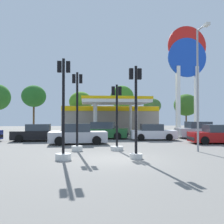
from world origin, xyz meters
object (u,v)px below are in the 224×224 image
at_px(tree_1, 34,96).
at_px(car_5, 217,135).
at_px(tree_3, 122,97).
at_px(tree_5, 186,105).
at_px(corner_streetlamp, 199,78).
at_px(tree_4, 152,106).
at_px(car_0, 37,133).
at_px(car_3, 78,135).
at_px(tree_2, 81,102).
at_px(car_4, 199,131).
at_px(car_6, 104,131).
at_px(traffic_signal_2, 77,121).
at_px(station_pole_sign, 187,65).
at_px(traffic_signal_1, 136,120).
at_px(traffic_signal_0, 117,128).
at_px(traffic_signal_3, 63,126).
at_px(car_1, 153,133).

bearing_deg(tree_1, car_5, -46.42).
relative_size(tree_3, tree_5, 1.24).
height_order(tree_3, corner_streetlamp, corner_streetlamp).
xyz_separation_m(tree_4, tree_5, (5.62, -0.31, 0.18)).
height_order(car_0, tree_1, tree_1).
distance_m(car_3, tree_3, 21.97).
height_order(car_3, tree_2, tree_2).
relative_size(car_3, tree_4, 0.90).
relative_size(tree_2, tree_4, 1.17).
height_order(car_0, car_4, car_4).
bearing_deg(car_6, traffic_signal_2, -105.75).
bearing_deg(traffic_signal_2, station_pole_sign, 44.26).
distance_m(traffic_signal_1, tree_3, 28.03).
distance_m(station_pole_sign, car_6, 13.11).
bearing_deg(traffic_signal_0, tree_4, 69.35).
height_order(traffic_signal_0, tree_4, tree_4).
bearing_deg(traffic_signal_3, traffic_signal_1, 0.06).
bearing_deg(car_0, tree_5, 38.54).
distance_m(tree_3, tree_4, 5.15).
relative_size(car_4, corner_streetlamp, 0.61).
bearing_deg(traffic_signal_3, car_0, 107.48).
height_order(traffic_signal_0, corner_streetlamp, corner_streetlamp).
relative_size(traffic_signal_0, traffic_signal_1, 0.88).
relative_size(traffic_signal_1, tree_3, 0.66).
bearing_deg(car_0, car_1, -1.00).
relative_size(traffic_signal_3, corner_streetlamp, 0.67).
xyz_separation_m(tree_2, corner_streetlamp, (7.61, -24.12, 0.09)).
xyz_separation_m(car_3, tree_5, (17.14, 19.40, 3.32)).
bearing_deg(tree_1, station_pole_sign, -27.21).
xyz_separation_m(car_1, tree_2, (-6.92, 16.15, 3.77)).
relative_size(car_4, traffic_signal_3, 0.91).
bearing_deg(car_3, tree_4, 59.69).
height_order(car_0, car_1, car_0).
distance_m(traffic_signal_2, tree_3, 25.51).
bearing_deg(car_3, corner_streetlamp, -35.27).
xyz_separation_m(tree_3, tree_5, (10.51, -1.04, -1.24)).
relative_size(tree_4, corner_streetlamp, 0.67).
height_order(tree_4, tree_5, tree_5).
distance_m(car_1, car_6, 4.76).
xyz_separation_m(traffic_signal_1, corner_streetlamp, (4.34, 1.86, 2.52)).
relative_size(station_pole_sign, tree_3, 1.78).
distance_m(traffic_signal_2, traffic_signal_3, 3.28).
bearing_deg(traffic_signal_2, car_0, 118.84).
height_order(traffic_signal_1, tree_5, tree_5).
height_order(tree_1, tree_2, tree_1).
height_order(car_5, traffic_signal_3, traffic_signal_3).
relative_size(car_6, corner_streetlamp, 0.64).
bearing_deg(traffic_signal_0, car_0, 132.99).
relative_size(car_0, tree_5, 0.73).
xyz_separation_m(car_6, tree_1, (-9.48, 13.73, 4.45)).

